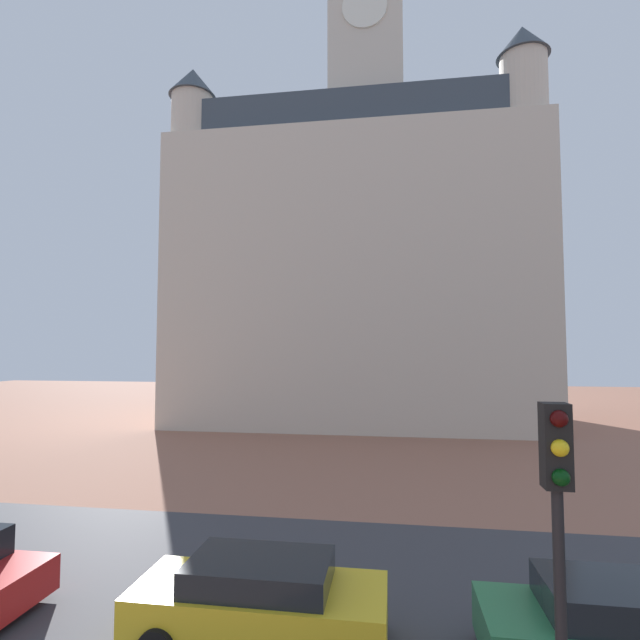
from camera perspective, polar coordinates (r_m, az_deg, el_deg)
The scene contains 6 objects.
ground_plane at distance 12.20m, azimuth -1.90°, elevation -28.47°, with size 120.00×120.00×0.00m, color #93604C.
street_asphalt_strip at distance 11.65m, azimuth -2.55°, elevation -29.72°, with size 120.00×8.53×0.00m, color #38383D.
landmark_building at distance 36.45m, azimuth 4.55°, elevation 6.97°, with size 24.93×14.80×38.10m.
car_yellow at distance 9.77m, azimuth -7.23°, elevation -30.51°, with size 4.44×1.98×1.46m.
car_green at distance 10.15m, azimuth 32.86°, elevation -28.96°, with size 4.43×1.93×1.45m.
traffic_light_pole at distance 6.02m, azimuth 26.70°, elevation -22.03°, with size 0.28×0.34×4.57m.
Camera 1 is at (2.00, -0.88, 5.15)m, focal length 26.71 mm.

